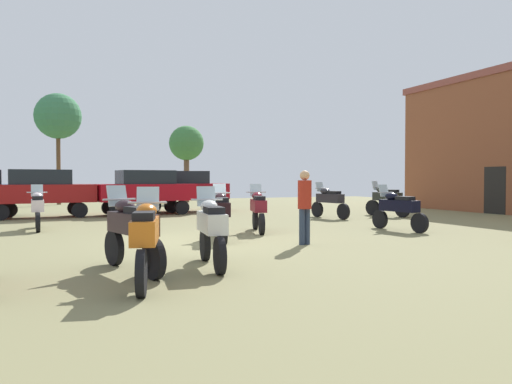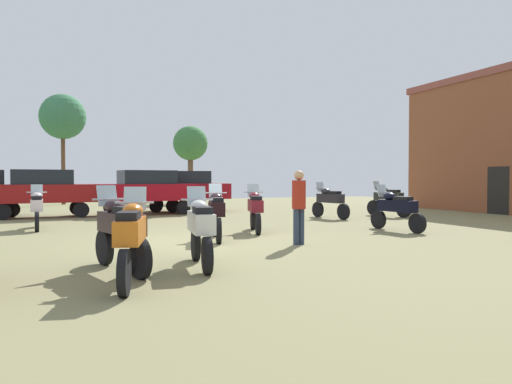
% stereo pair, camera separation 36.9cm
% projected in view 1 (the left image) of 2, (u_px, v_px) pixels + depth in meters
% --- Properties ---
extents(ground_plane, '(44.00, 52.00, 0.02)m').
position_uv_depth(ground_plane, '(207.00, 241.00, 12.83)').
color(ground_plane, olive).
extents(motorcycle_1, '(0.83, 2.26, 1.50)m').
position_uv_depth(motorcycle_1, '(132.00, 229.00, 8.51)').
color(motorcycle_1, black).
rests_on(motorcycle_1, ground).
extents(motorcycle_2, '(0.62, 2.13, 1.48)m').
position_uv_depth(motorcycle_2, '(211.00, 228.00, 8.99)').
color(motorcycle_2, black).
rests_on(motorcycle_2, ground).
extents(motorcycle_3, '(0.75, 2.10, 1.49)m').
position_uv_depth(motorcycle_3, '(145.00, 237.00, 7.43)').
color(motorcycle_3, black).
rests_on(motorcycle_3, ground).
extents(motorcycle_4, '(0.84, 2.15, 1.51)m').
position_uv_depth(motorcycle_4, '(387.00, 199.00, 21.07)').
color(motorcycle_4, black).
rests_on(motorcycle_4, ground).
extents(motorcycle_5, '(0.77, 2.24, 1.49)m').
position_uv_depth(motorcycle_5, '(221.00, 212.00, 13.00)').
color(motorcycle_5, black).
rests_on(motorcycle_5, ground).
extents(motorcycle_6, '(0.71, 2.23, 1.48)m').
position_uv_depth(motorcycle_6, '(329.00, 201.00, 20.05)').
color(motorcycle_6, black).
rests_on(motorcycle_6, ground).
extents(motorcycle_7, '(0.66, 2.24, 1.44)m').
position_uv_depth(motorcycle_7, '(398.00, 208.00, 15.28)').
color(motorcycle_7, black).
rests_on(motorcycle_7, ground).
extents(motorcycle_11, '(0.62, 2.13, 1.44)m').
position_uv_depth(motorcycle_11, '(37.00, 208.00, 15.49)').
color(motorcycle_11, black).
rests_on(motorcycle_11, ground).
extents(motorcycle_12, '(0.78, 2.09, 1.46)m').
position_uv_depth(motorcycle_12, '(258.00, 208.00, 14.89)').
color(motorcycle_12, black).
rests_on(motorcycle_12, ground).
extents(car_1, '(4.45, 2.18, 2.00)m').
position_uv_depth(car_1, '(40.00, 190.00, 20.29)').
color(car_1, black).
rests_on(car_1, ground).
extents(car_3, '(4.49, 2.33, 2.00)m').
position_uv_depth(car_3, '(146.00, 189.00, 22.02)').
color(car_3, black).
rests_on(car_3, ground).
extents(car_4, '(4.57, 2.61, 2.00)m').
position_uv_depth(car_4, '(185.00, 188.00, 24.25)').
color(car_4, black).
rests_on(car_4, ground).
extents(person_2, '(0.40, 0.40, 1.83)m').
position_uv_depth(person_2, '(305.00, 201.00, 12.02)').
color(person_2, '#2C384D').
rests_on(person_2, ground).
extents(tree_2, '(2.37, 2.37, 5.25)m').
position_uv_depth(tree_2, '(186.00, 144.00, 33.39)').
color(tree_2, brown).
rests_on(tree_2, ground).
extents(tree_5, '(2.83, 2.83, 6.95)m').
position_uv_depth(tree_5, '(58.00, 117.00, 30.48)').
color(tree_5, brown).
rests_on(tree_5, ground).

